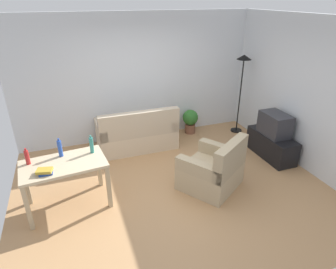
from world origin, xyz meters
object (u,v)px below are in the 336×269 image
desk (64,169)px  armchair (213,170)px  bottle_red (27,157)px  bottle_tall (92,145)px  torchiere_lamp (242,73)px  couch (137,134)px  book_stack (45,171)px  tv (275,124)px  potted_plant (190,120)px  bottle_blue (60,148)px  tv_stand (271,145)px

desk → armchair: armchair is taller
bottle_red → bottle_tall: bearing=2.3°
torchiere_lamp → armchair: size_ratio=1.49×
couch → book_stack: bearing=44.9°
couch → torchiere_lamp: 2.69m
tv → bottle_red: size_ratio=2.36×
torchiere_lamp → armchair: 2.67m
desk → potted_plant: size_ratio=2.22×
couch → torchiere_lamp: (2.45, 0.02, 1.10)m
torchiere_lamp → bottle_red: (-4.39, -1.38, -0.54)m
couch → bottle_red: bearing=34.9°
tv → desk: 3.93m
couch → desk: bearing=45.4°
desk → armchair: (2.32, -0.32, -0.33)m
torchiere_lamp → potted_plant: bearing=165.1°
torchiere_lamp → armchair: (-1.60, -1.83, -1.09)m
tv → armchair: (-1.60, -0.55, -0.38)m
book_stack → bottle_tall: bearing=29.6°
desk → armchair: 2.37m
armchair → couch: bearing=-98.6°
bottle_blue → book_stack: 0.49m
couch → desk: size_ratio=1.28×
armchair → bottle_red: bottle_red is taller
desk → torchiere_lamp: bearing=15.2°
couch → bottle_tall: bottle_tall is taller
tv_stand → desk: desk is taller
tv_stand → bottle_tall: bearing=91.0°
torchiere_lamp → bottle_blue: 4.18m
potted_plant → bottle_blue: (-2.85, -1.59, 0.56)m
book_stack → desk: bearing=41.6°
desk → bottle_blue: (-0.02, 0.22, 0.24)m
bottle_red → tv_stand: bearing=1.2°
couch → bottle_blue: bottle_blue is taller
bottle_blue → book_stack: bearing=-117.0°
couch → tv: size_ratio=2.71×
potted_plant → armchair: size_ratio=0.47×
couch → armchair: 2.00m
bottle_red → bottle_tall: size_ratio=0.87×
tv_stand → bottle_tall: (-3.48, -0.06, 0.65)m
torchiere_lamp → bottle_red: bearing=-162.6°
torchiere_lamp → bottle_tall: 3.77m
tv → bottle_red: bearing=91.2°
bottle_blue → tv: bearing=0.2°
armchair → torchiere_lamp: bearing=-164.9°
tv → bottle_tall: bottle_tall is taller
tv → bottle_red: 4.40m
torchiere_lamp → bottle_red: size_ratio=7.11×
desk → bottle_blue: size_ratio=4.25×
book_stack → potted_plant: bearing=33.3°
tv → armchair: bearing=108.9°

